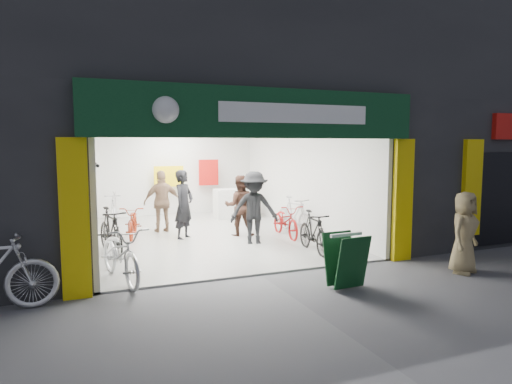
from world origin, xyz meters
TOP-DOWN VIEW (x-y plane):
  - ground at (0.00, 0.00)m, footprint 60.00×60.00m
  - building at (0.91, 4.99)m, footprint 17.00×10.27m
  - bike_left_front at (-2.50, 0.60)m, footprint 1.08×2.09m
  - bike_left_midfront at (-2.50, 2.76)m, footprint 0.81×1.84m
  - bike_left_midback at (-1.80, 4.38)m, footprint 0.93×1.78m
  - bike_left_back at (-2.08, 6.70)m, footprint 0.74×1.76m
  - bike_right_front at (1.80, 1.19)m, footprint 0.63×1.66m
  - bike_right_mid at (1.99, 3.03)m, footprint 0.75×1.76m
  - bike_right_back at (2.50, 3.52)m, footprint 0.69×1.76m
  - customer_a at (-0.58, 3.79)m, footprint 0.78×0.78m
  - customer_b at (0.89, 3.62)m, footprint 0.96×0.84m
  - customer_c at (0.88, 2.52)m, footprint 1.30×0.93m
  - customer_d at (-0.94, 4.88)m, footprint 1.04×0.46m
  - pedestrian_near at (3.71, -1.30)m, footprint 0.91×0.75m
  - sandwich_board at (1.07, -1.24)m, footprint 0.64×0.65m

SIDE VIEW (x-z plane):
  - ground at x=0.00m, z-range 0.00..0.00m
  - bike_left_midback at x=-1.80m, z-range 0.00..0.89m
  - bike_right_mid at x=1.99m, z-range 0.00..0.90m
  - bike_right_front at x=1.80m, z-range 0.00..0.97m
  - bike_right_back at x=2.50m, z-range 0.00..1.03m
  - bike_left_back at x=-2.08m, z-range 0.00..1.03m
  - sandwich_board at x=1.07m, z-range 0.05..0.98m
  - bike_left_front at x=-2.50m, z-range 0.00..1.05m
  - bike_left_midfront at x=-2.50m, z-range 0.00..1.07m
  - pedestrian_near at x=3.71m, z-range 0.00..1.59m
  - customer_b at x=0.89m, z-range 0.00..1.66m
  - customer_d at x=-0.94m, z-range 0.00..1.76m
  - customer_c at x=0.88m, z-range 0.00..1.82m
  - customer_a at x=-0.58m, z-range 0.00..1.83m
  - building at x=0.91m, z-range 0.31..8.31m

